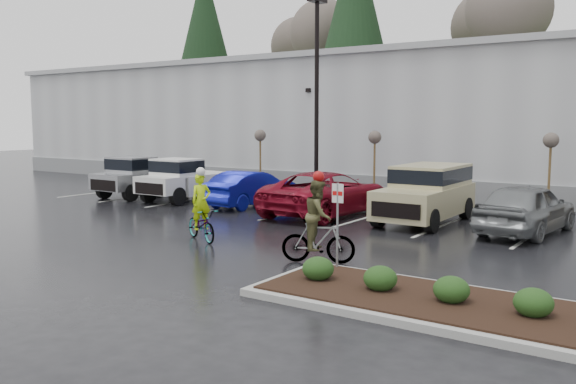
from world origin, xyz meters
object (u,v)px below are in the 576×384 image
Objects in this scene: lamppost at (317,76)px; fire_lane_sign at (337,216)px; car_red at (327,193)px; pickup_white at (191,179)px; pickup_silver at (146,176)px; cyclist_hivis at (201,218)px; sapling_mid at (375,141)px; car_blue at (251,188)px; cyclist_olive at (318,230)px; sapling_west at (260,139)px; car_grey at (526,208)px; suv_tan at (425,194)px; sapling_east at (551,145)px.

fire_lane_sign is at bearing -56.54° from lamppost.
pickup_white is at bearing -0.55° from car_red.
fire_lane_sign reaches higher than car_red.
cyclist_hivis is (9.75, -6.81, -0.28)m from pickup_silver.
sapling_mid reaches higher than car_blue.
pickup_white is 2.18× the size of cyclist_olive.
pickup_silver is 1.00× the size of pickup_white.
sapling_mid is 8.64m from pickup_white.
cyclist_olive is at bearing 121.62° from car_red.
car_red is (10.30, -0.23, -0.13)m from pickup_silver.
pickup_silver is (-3.43, -4.69, -1.75)m from sapling_west.
cyclist_hivis is at bearing -61.21° from sapling_west.
lamppost is 2.00× the size of car_blue.
sapling_west is at bearing 18.79° from cyclist_olive.
pickup_white is 7.56m from car_red.
car_blue is 11.31m from car_grey.
cyclist_olive reaches higher than fire_lane_sign.
suv_tan is at bearing 3.02° from car_grey.
lamppost reaches higher than cyclist_hivis.
car_red is (2.87, -3.92, -4.84)m from lamppost.
sapling_east is 15.44m from pickup_white.
pickup_silver is 11.89m from cyclist_hivis.
car_grey is at bearing -86.92° from sapling_east.
sapling_mid is at bearing 132.95° from suv_tan.
car_grey is at bearing 72.99° from fire_lane_sign.
cyclist_olive is at bearing 71.51° from car_grey.
sapling_east is at bearing 15.07° from pickup_silver.
pickup_silver is 16.02m from cyclist_olive.
sapling_mid is 11.12m from pickup_silver.
car_grey is at bearing -0.25° from pickup_silver.
car_grey is (0.26, -4.77, -1.89)m from sapling_east.
sapling_west is at bearing -32.94° from car_red.
cyclist_hivis is (6.99, -7.00, -0.28)m from pickup_white.
pickup_silver is at bearing 39.57° from cyclist_olive.
lamppost is 6.85m from car_red.
cyclist_hivis is at bearing 119.24° from car_blue.
cyclist_olive is (14.24, -7.35, -0.11)m from pickup_silver.
sapling_east is 12.14m from car_blue.
cyclist_olive reaches higher than car_red.
car_blue is at bearing -179.22° from suv_tan.
lamppost is 1.51× the size of car_red.
sapling_east is 5.14m from car_grey.
sapling_mid reaches higher than cyclist_olive.
pickup_white is at bearing 179.81° from suv_tan.
car_blue is 0.76× the size of car_red.
sapling_mid is at bearing 0.00° from sapling_west.
pickup_white is at bearing -147.92° from sapling_mid.
lamppost is 7.50m from pickup_white.
cyclist_hivis reaches higher than car_red.
sapling_mid is at bearing -124.33° from car_blue.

